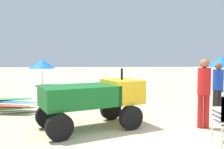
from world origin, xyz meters
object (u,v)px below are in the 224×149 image
object	(u,v)px
utility_cart	(94,97)
beach_umbrella_mid	(42,64)
surfboard_pile	(2,106)
lifeguard_near_center	(204,88)
lifeguard_far_right	(218,85)
beach_umbrella_left	(222,62)
traffic_cone_near	(83,92)
traffic_cone_far	(218,101)

from	to	relation	value
utility_cart	beach_umbrella_mid	world-z (taller)	beach_umbrella_mid
beach_umbrella_mid	surfboard_pile	bearing A→B (deg)	-87.05
lifeguard_near_center	lifeguard_far_right	size ratio (longest dim) A/B	1.08
beach_umbrella_left	traffic_cone_near	world-z (taller)	beach_umbrella_left
utility_cart	beach_umbrella_left	bearing A→B (deg)	43.41
utility_cart	surfboard_pile	xyz separation A→B (m)	(-2.97, 1.85, -0.54)
traffic_cone_near	traffic_cone_far	distance (m)	5.40
beach_umbrella_left	traffic_cone_far	bearing A→B (deg)	-118.74
utility_cart	beach_umbrella_mid	size ratio (longest dim) A/B	1.68
lifeguard_far_right	beach_umbrella_left	xyz separation A→B (m)	(2.79, 5.09, 0.63)
surfboard_pile	beach_umbrella_mid	size ratio (longest dim) A/B	1.53
traffic_cone_far	beach_umbrella_left	bearing A→B (deg)	61.26
lifeguard_near_center	beach_umbrella_left	bearing A→B (deg)	59.15
beach_umbrella_left	lifeguard_near_center	bearing A→B (deg)	-120.85
surfboard_pile	beach_umbrella_left	world-z (taller)	beach_umbrella_left
lifeguard_near_center	beach_umbrella_mid	size ratio (longest dim) A/B	1.05
lifeguard_near_center	traffic_cone_near	distance (m)	5.74
beach_umbrella_left	traffic_cone_far	size ratio (longest dim) A/B	3.89
lifeguard_far_right	traffic_cone_near	world-z (taller)	lifeguard_far_right
surfboard_pile	lifeguard_far_right	xyz separation A→B (m)	(6.78, -0.70, 0.69)
surfboard_pile	traffic_cone_far	world-z (taller)	surfboard_pile
lifeguard_far_right	traffic_cone_near	size ratio (longest dim) A/B	2.92
beach_umbrella_left	beach_umbrella_mid	size ratio (longest dim) A/B	1.10
lifeguard_near_center	traffic_cone_near	world-z (taller)	lifeguard_near_center
lifeguard_far_right	surfboard_pile	bearing A→B (deg)	174.14
traffic_cone_near	utility_cart	bearing A→B (deg)	-83.49
surfboard_pile	traffic_cone_near	xyz separation A→B (m)	(2.46, 2.62, 0.04)
surfboard_pile	traffic_cone_near	bearing A→B (deg)	46.80
lifeguard_near_center	traffic_cone_near	bearing A→B (deg)	125.17
beach_umbrella_mid	traffic_cone_far	world-z (taller)	beach_umbrella_mid
utility_cart	surfboard_pile	distance (m)	3.54
beach_umbrella_mid	lifeguard_near_center	bearing A→B (deg)	-58.50
traffic_cone_far	surfboard_pile	bearing A→B (deg)	-176.60
utility_cart	traffic_cone_near	distance (m)	4.53
utility_cart	lifeguard_near_center	size ratio (longest dim) A/B	1.60
surfboard_pile	traffic_cone_far	size ratio (longest dim) A/B	5.42
beach_umbrella_mid	traffic_cone_far	xyz separation A→B (m)	(7.82, -7.56, -1.14)
lifeguard_far_right	beach_umbrella_mid	distance (m)	11.29
utility_cart	lifeguard_far_right	world-z (taller)	lifeguard_far_right
lifeguard_near_center	lifeguard_far_right	distance (m)	1.70
lifeguard_far_right	traffic_cone_near	bearing A→B (deg)	142.52
lifeguard_near_center	beach_umbrella_left	world-z (taller)	beach_umbrella_left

